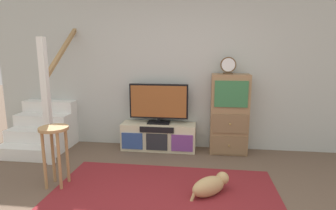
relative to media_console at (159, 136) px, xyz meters
name	(u,v)px	position (x,y,z in m)	size (l,w,h in m)	color
back_wall	(179,67)	(0.30, 0.27, 1.13)	(6.40, 0.12, 2.70)	#B2B7B2
area_rug	(162,201)	(0.30, -1.59, -0.22)	(2.60, 1.80, 0.01)	maroon
media_console	(159,136)	(0.00, 0.00, 0.00)	(1.21, 0.38, 0.44)	beige
television	(159,103)	(0.00, 0.02, 0.57)	(0.96, 0.22, 0.65)	black
side_cabinet	(229,114)	(1.13, 0.01, 0.41)	(0.58, 0.38, 1.26)	#93704C
desk_clock	(228,66)	(1.08, 0.00, 1.17)	(0.24, 0.08, 0.26)	#4C3823
staircase	(49,124)	(-1.94, 0.01, 0.15)	(1.00, 1.36, 2.20)	white
bar_stool_near	(55,143)	(-1.01, -1.40, 0.32)	(0.34, 0.34, 0.74)	#A37A4C
dog	(211,185)	(0.83, -1.38, -0.11)	(0.47, 0.44, 0.23)	tan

